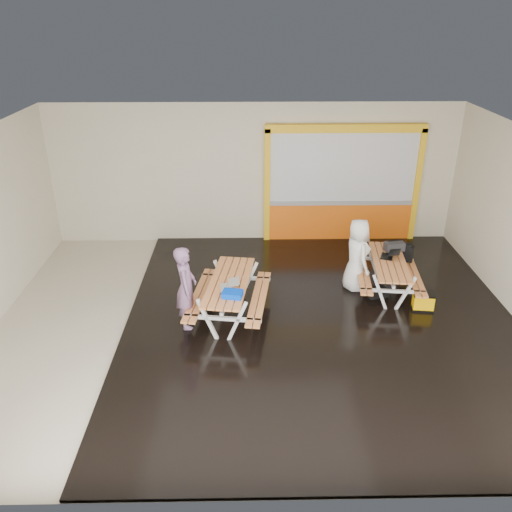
{
  "coord_description": "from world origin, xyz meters",
  "views": [
    {
      "loc": [
        -0.17,
        -8.46,
        5.49
      ],
      "look_at": [
        0.0,
        0.9,
        1.0
      ],
      "focal_mm": 36.45,
      "sensor_mm": 36.0,
      "label": 1
    }
  ],
  "objects_px": {
    "picnic_table_right": "(389,268)",
    "dark_case": "(377,292)",
    "fluke_bag": "(423,302)",
    "picnic_table_left": "(229,290)",
    "person_right": "(357,255)",
    "laptop_left": "(229,286)",
    "blue_pouch": "(232,294)",
    "backpack": "(408,253)",
    "person_left": "(186,287)",
    "laptop_right": "(390,255)",
    "toolbox": "(394,246)"
  },
  "relations": [
    {
      "from": "laptop_left",
      "to": "dark_case",
      "type": "xyz_separation_m",
      "value": [
        3.04,
        1.02,
        -0.75
      ]
    },
    {
      "from": "blue_pouch",
      "to": "laptop_right",
      "type": "bearing_deg",
      "value": 27.49
    },
    {
      "from": "person_left",
      "to": "dark_case",
      "type": "relative_size",
      "value": 3.91
    },
    {
      "from": "dark_case",
      "to": "person_right",
      "type": "bearing_deg",
      "value": 137.11
    },
    {
      "from": "person_right",
      "to": "dark_case",
      "type": "bearing_deg",
      "value": -146.12
    },
    {
      "from": "toolbox",
      "to": "picnic_table_left",
      "type": "bearing_deg",
      "value": -157.81
    },
    {
      "from": "person_right",
      "to": "laptop_left",
      "type": "distance_m",
      "value": 2.98
    },
    {
      "from": "picnic_table_left",
      "to": "laptop_left",
      "type": "bearing_deg",
      "value": -88.91
    },
    {
      "from": "picnic_table_left",
      "to": "dark_case",
      "type": "distance_m",
      "value": 3.17
    },
    {
      "from": "picnic_table_right",
      "to": "laptop_left",
      "type": "relative_size",
      "value": 5.35
    },
    {
      "from": "picnic_table_left",
      "to": "person_left",
      "type": "xyz_separation_m",
      "value": [
        -0.78,
        -0.31,
        0.23
      ]
    },
    {
      "from": "picnic_table_right",
      "to": "dark_case",
      "type": "relative_size",
      "value": 4.95
    },
    {
      "from": "person_left",
      "to": "blue_pouch",
      "type": "height_order",
      "value": "person_left"
    },
    {
      "from": "laptop_right",
      "to": "blue_pouch",
      "type": "distance_m",
      "value": 3.66
    },
    {
      "from": "picnic_table_left",
      "to": "fluke_bag",
      "type": "height_order",
      "value": "picnic_table_left"
    },
    {
      "from": "picnic_table_left",
      "to": "backpack",
      "type": "bearing_deg",
      "value": 20.69
    },
    {
      "from": "picnic_table_left",
      "to": "laptop_left",
      "type": "relative_size",
      "value": 5.9
    },
    {
      "from": "laptop_left",
      "to": "picnic_table_left",
      "type": "bearing_deg",
      "value": 91.09
    },
    {
      "from": "picnic_table_right",
      "to": "person_right",
      "type": "distance_m",
      "value": 0.7
    },
    {
      "from": "person_right",
      "to": "laptop_right",
      "type": "xyz_separation_m",
      "value": [
        0.68,
        -0.02,
        0.01
      ]
    },
    {
      "from": "blue_pouch",
      "to": "toolbox",
      "type": "xyz_separation_m",
      "value": [
        3.43,
        2.03,
        -0.02
      ]
    },
    {
      "from": "blue_pouch",
      "to": "fluke_bag",
      "type": "bearing_deg",
      "value": 11.57
    },
    {
      "from": "picnic_table_right",
      "to": "laptop_right",
      "type": "xyz_separation_m",
      "value": [
        0.04,
        0.16,
        0.23
      ]
    },
    {
      "from": "backpack",
      "to": "dark_case",
      "type": "distance_m",
      "value": 1.19
    },
    {
      "from": "picnic_table_right",
      "to": "laptop_right",
      "type": "relative_size",
      "value": 4.31
    },
    {
      "from": "laptop_left",
      "to": "blue_pouch",
      "type": "distance_m",
      "value": 0.33
    },
    {
      "from": "blue_pouch",
      "to": "fluke_bag",
      "type": "height_order",
      "value": "blue_pouch"
    },
    {
      "from": "backpack",
      "to": "picnic_table_right",
      "type": "bearing_deg",
      "value": -135.82
    },
    {
      "from": "laptop_left",
      "to": "fluke_bag",
      "type": "height_order",
      "value": "laptop_left"
    },
    {
      "from": "picnic_table_left",
      "to": "person_right",
      "type": "bearing_deg",
      "value": 22.79
    },
    {
      "from": "laptop_right",
      "to": "person_right",
      "type": "bearing_deg",
      "value": 178.4
    },
    {
      "from": "picnic_table_left",
      "to": "picnic_table_right",
      "type": "xyz_separation_m",
      "value": [
        3.29,
        0.93,
        -0.05
      ]
    },
    {
      "from": "blue_pouch",
      "to": "fluke_bag",
      "type": "relative_size",
      "value": 0.8
    },
    {
      "from": "laptop_right",
      "to": "dark_case",
      "type": "bearing_deg",
      "value": -129.04
    },
    {
      "from": "picnic_table_left",
      "to": "blue_pouch",
      "type": "height_order",
      "value": "blue_pouch"
    },
    {
      "from": "person_right",
      "to": "blue_pouch",
      "type": "distance_m",
      "value": 3.09
    },
    {
      "from": "person_right",
      "to": "blue_pouch",
      "type": "height_order",
      "value": "person_right"
    },
    {
      "from": "dark_case",
      "to": "person_left",
      "type": "bearing_deg",
      "value": -164.57
    },
    {
      "from": "backpack",
      "to": "fluke_bag",
      "type": "xyz_separation_m",
      "value": [
        0.01,
        -1.27,
        -0.48
      ]
    },
    {
      "from": "backpack",
      "to": "person_left",
      "type": "bearing_deg",
      "value": -159.11
    },
    {
      "from": "fluke_bag",
      "to": "backpack",
      "type": "bearing_deg",
      "value": 90.41
    },
    {
      "from": "picnic_table_left",
      "to": "person_right",
      "type": "xyz_separation_m",
      "value": [
        2.64,
        1.11,
        0.17
      ]
    },
    {
      "from": "picnic_table_right",
      "to": "dark_case",
      "type": "distance_m",
      "value": 0.55
    },
    {
      "from": "person_left",
      "to": "fluke_bag",
      "type": "bearing_deg",
      "value": -86.83
    },
    {
      "from": "blue_pouch",
      "to": "backpack",
      "type": "bearing_deg",
      "value": 28.61
    },
    {
      "from": "person_left",
      "to": "dark_case",
      "type": "distance_m",
      "value": 4.03
    },
    {
      "from": "fluke_bag",
      "to": "picnic_table_left",
      "type": "bearing_deg",
      "value": -177.47
    },
    {
      "from": "person_left",
      "to": "laptop_left",
      "type": "distance_m",
      "value": 0.79
    },
    {
      "from": "person_right",
      "to": "laptop_left",
      "type": "xyz_separation_m",
      "value": [
        -2.64,
        -1.39,
        0.07
      ]
    },
    {
      "from": "laptop_right",
      "to": "backpack",
      "type": "height_order",
      "value": "laptop_right"
    }
  ]
}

